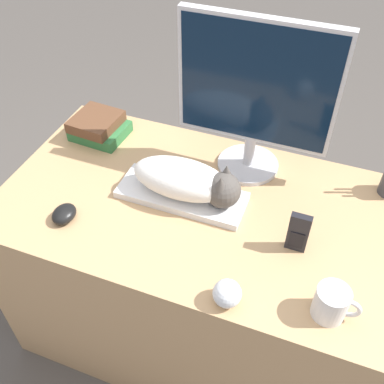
# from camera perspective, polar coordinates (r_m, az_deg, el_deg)

# --- Properties ---
(desk) EXTENTS (1.34, 0.72, 0.75)m
(desk) POSITION_cam_1_polar(r_m,az_deg,el_deg) (1.71, 1.56, -10.56)
(desk) COLOR tan
(desk) RESTS_ON ground_plane
(keyboard) EXTENTS (0.41, 0.15, 0.02)m
(keyboard) POSITION_cam_1_polar(r_m,az_deg,el_deg) (1.44, -1.31, -0.39)
(keyboard) COLOR silver
(keyboard) RESTS_ON desk
(cat) EXTENTS (0.35, 0.15, 0.13)m
(cat) POSITION_cam_1_polar(r_m,az_deg,el_deg) (1.38, -0.23, 1.41)
(cat) COLOR white
(cat) RESTS_ON keyboard
(monitor) EXTENTS (0.49, 0.21, 0.53)m
(monitor) POSITION_cam_1_polar(r_m,az_deg,el_deg) (1.40, 8.10, 12.48)
(monitor) COLOR #B7B7BC
(monitor) RESTS_ON desk
(computer_mouse) EXTENTS (0.07, 0.09, 0.04)m
(computer_mouse) POSITION_cam_1_polar(r_m,az_deg,el_deg) (1.42, -15.93, -2.69)
(computer_mouse) COLOR black
(computer_mouse) RESTS_ON desk
(coffee_mug) EXTENTS (0.12, 0.09, 0.09)m
(coffee_mug) POSITION_cam_1_polar(r_m,az_deg,el_deg) (1.20, 17.34, -13.34)
(coffee_mug) COLOR silver
(coffee_mug) RESTS_ON desk
(baseball) EXTENTS (0.08, 0.08, 0.08)m
(baseball) POSITION_cam_1_polar(r_m,az_deg,el_deg) (1.18, 4.48, -12.72)
(baseball) COLOR silver
(baseball) RESTS_ON desk
(phone) EXTENTS (0.06, 0.02, 0.13)m
(phone) POSITION_cam_1_polar(r_m,az_deg,el_deg) (1.29, 13.33, -5.07)
(phone) COLOR black
(phone) RESTS_ON desk
(book_stack) EXTENTS (0.20, 0.18, 0.08)m
(book_stack) POSITION_cam_1_polar(r_m,az_deg,el_deg) (1.71, -11.81, 8.12)
(book_stack) COLOR #2D6B38
(book_stack) RESTS_ON desk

